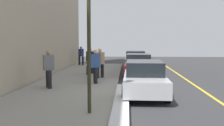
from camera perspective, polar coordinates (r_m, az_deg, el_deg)
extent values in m
plane|color=#333335|center=(12.80, 5.39, -6.25)|extent=(56.00, 56.00, 0.00)
cube|color=gray|center=(13.08, -9.28, -5.71)|extent=(28.00, 4.60, 0.15)
cube|color=gold|center=(13.31, 19.37, -6.06)|extent=(28.00, 0.14, 0.01)
cube|color=white|center=(9.61, 1.88, -9.29)|extent=(8.77, 0.56, 0.22)
cylinder|color=black|center=(22.60, 7.10, -0.64)|extent=(0.65, 0.24, 0.64)
cylinder|color=black|center=(22.60, 2.84, -0.61)|extent=(0.65, 0.24, 0.64)
cylinder|color=black|center=(25.29, 6.88, -0.06)|extent=(0.65, 0.24, 0.64)
cylinder|color=black|center=(25.29, 3.07, -0.03)|extent=(0.65, 0.24, 0.64)
cube|color=#383A3D|center=(23.91, 4.98, 0.33)|extent=(4.41, 1.93, 0.64)
cube|color=black|center=(24.09, 4.99, 1.84)|extent=(2.31, 1.67, 0.60)
cylinder|color=black|center=(17.37, 8.38, -2.29)|extent=(0.65, 0.24, 0.64)
cylinder|color=black|center=(17.36, 2.83, -2.25)|extent=(0.65, 0.24, 0.64)
cylinder|color=black|center=(20.04, 7.97, -1.34)|extent=(0.65, 0.24, 0.64)
cylinder|color=black|center=(20.03, 3.17, -1.31)|extent=(0.65, 0.24, 0.64)
cube|color=maroon|center=(18.65, 5.59, -0.93)|extent=(4.40, 1.95, 0.64)
cube|color=black|center=(18.81, 5.61, 1.01)|extent=(2.31, 1.68, 0.60)
cylinder|color=black|center=(10.89, 11.63, -6.57)|extent=(0.64, 0.23, 0.64)
cylinder|color=black|center=(10.80, 2.70, -6.57)|extent=(0.64, 0.23, 0.64)
cylinder|color=black|center=(13.70, 10.07, -4.21)|extent=(0.64, 0.23, 0.64)
cylinder|color=black|center=(13.63, 3.01, -4.19)|extent=(0.64, 0.23, 0.64)
cube|color=#B7BABF|center=(12.18, 6.85, -4.00)|extent=(4.67, 1.87, 0.64)
cube|color=black|center=(12.33, 6.82, -0.99)|extent=(2.44, 1.64, 0.60)
cylinder|color=black|center=(13.65, -13.33, -3.19)|extent=(0.20, 0.20, 0.86)
cylinder|color=black|center=(13.26, -13.00, -3.42)|extent=(0.20, 0.20, 0.86)
cube|color=slate|center=(13.37, -13.23, 0.09)|extent=(0.51, 0.58, 0.73)
sphere|color=tan|center=(13.34, -13.27, 2.18)|extent=(0.24, 0.24, 0.24)
cylinder|color=black|center=(18.61, -5.01, -1.02)|extent=(0.19, 0.19, 0.83)
cylinder|color=black|center=(18.90, -4.22, -0.93)|extent=(0.19, 0.19, 0.83)
cube|color=black|center=(18.69, -4.63, 1.38)|extent=(0.52, 0.57, 0.71)
sphere|color=tan|center=(18.67, -4.64, 2.82)|extent=(0.23, 0.23, 0.23)
cylinder|color=black|center=(16.75, -2.07, -1.63)|extent=(0.20, 0.20, 0.85)
cylinder|color=black|center=(16.47, -3.02, -1.74)|extent=(0.20, 0.20, 0.85)
cube|color=tan|center=(16.54, -2.55, 1.02)|extent=(0.54, 0.57, 0.72)
sphere|color=beige|center=(16.51, -2.56, 2.67)|extent=(0.23, 0.23, 0.23)
cylinder|color=black|center=(25.38, -6.16, 0.50)|extent=(0.19, 0.19, 0.81)
cylinder|color=black|center=(25.59, -6.87, 0.52)|extent=(0.19, 0.19, 0.81)
cube|color=#1E284C|center=(25.44, -6.53, 2.19)|extent=(0.54, 0.45, 0.69)
sphere|color=brown|center=(25.43, -6.54, 3.22)|extent=(0.22, 0.22, 0.22)
cylinder|color=black|center=(14.40, -3.44, -2.69)|extent=(0.20, 0.20, 0.85)
cylinder|color=black|center=(14.79, -3.57, -2.49)|extent=(0.20, 0.20, 0.85)
cube|color=#335193|center=(14.52, -3.52, 0.47)|extent=(0.40, 0.54, 0.72)
sphere|color=#D8AD8C|center=(14.49, -3.53, 2.35)|extent=(0.23, 0.23, 0.23)
cylinder|color=#2D2D19|center=(8.48, -4.86, 2.57)|extent=(0.12, 0.12, 3.94)
cube|color=#191E38|center=(18.25, -5.02, -1.53)|extent=(0.34, 0.22, 0.58)
cylinder|color=#4C4C4C|center=(18.20, -5.03, -0.06)|extent=(0.03, 0.03, 0.36)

